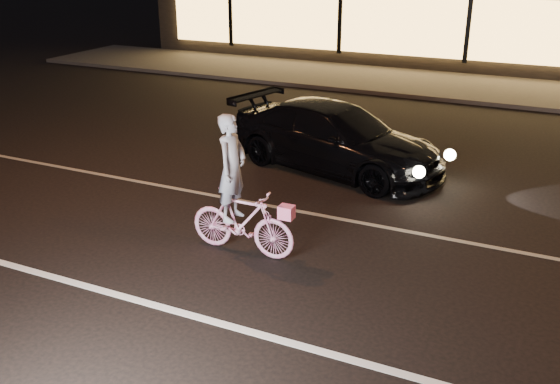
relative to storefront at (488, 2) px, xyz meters
The scene contains 7 objects.
ground 19.09m from the storefront, 90.00° to the right, with size 90.00×90.00×0.00m, color black.
lane_stripe_near 20.58m from the storefront, 90.00° to the right, with size 60.00×0.12×0.01m, color silver.
lane_stripe_far 17.10m from the storefront, 90.00° to the right, with size 60.00×0.10×0.01m, color gray.
sidewalk 6.32m from the storefront, 90.00° to the right, with size 30.00×4.00×0.12m, color #383533.
storefront is the anchor object (origin of this frame).
cyclist 18.77m from the storefront, 92.13° to the right, with size 1.66×0.57×2.08m.
sedan 14.77m from the storefront, 92.76° to the right, with size 4.84×2.91×1.31m.
Camera 1 is at (3.35, -6.96, 4.26)m, focal length 40.00 mm.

